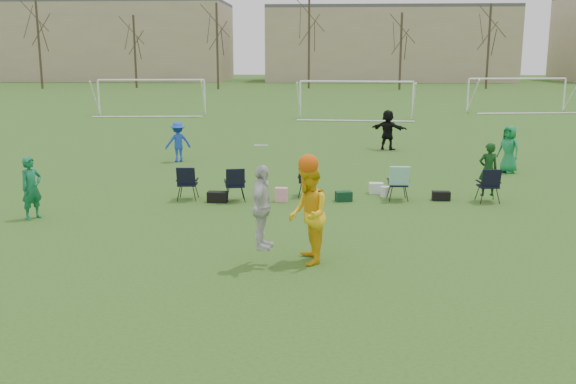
# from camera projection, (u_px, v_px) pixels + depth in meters

# --- Properties ---
(ground) EXTENTS (260.00, 260.00, 0.00)m
(ground) POSITION_uv_depth(u_px,v_px,m) (210.00, 299.00, 10.89)
(ground) COLOR #2B551A
(ground) RESTS_ON ground
(fielder_green_near) EXTENTS (0.62, 0.69, 1.59)m
(fielder_green_near) POSITION_uv_depth(u_px,v_px,m) (31.00, 188.00, 16.07)
(fielder_green_near) COLOR #126940
(fielder_green_near) RESTS_ON ground
(fielder_blue) EXTENTS (1.15, 0.97, 1.55)m
(fielder_blue) POSITION_uv_depth(u_px,v_px,m) (178.00, 142.00, 24.78)
(fielder_blue) COLOR blue
(fielder_blue) RESTS_ON ground
(fielder_green_far) EXTENTS (0.93, 0.96, 1.66)m
(fielder_green_far) POSITION_uv_depth(u_px,v_px,m) (509.00, 149.00, 22.43)
(fielder_green_far) COLOR #167E43
(fielder_green_far) RESTS_ON ground
(fielder_black) EXTENTS (1.67, 1.22, 1.75)m
(fielder_black) POSITION_uv_depth(u_px,v_px,m) (388.00, 130.00, 27.93)
(fielder_black) COLOR black
(fielder_black) RESTS_ON ground
(center_contest) EXTENTS (1.60, 1.30, 2.42)m
(center_contest) POSITION_uv_depth(u_px,v_px,m) (294.00, 211.00, 12.51)
(center_contest) COLOR silver
(center_contest) RESTS_ON ground
(sideline_setup) EXTENTS (9.15, 1.73, 1.67)m
(sideline_setup) POSITION_uv_depth(u_px,v_px,m) (346.00, 182.00, 18.27)
(sideline_setup) COLOR #103B14
(sideline_setup) RESTS_ON ground
(goal_left) EXTENTS (7.39, 0.76, 2.46)m
(goal_left) POSITION_uv_depth(u_px,v_px,m) (151.00, 87.00, 44.23)
(goal_left) COLOR white
(goal_left) RESTS_ON ground
(goal_mid) EXTENTS (7.40, 0.63, 2.46)m
(goal_mid) POSITION_uv_depth(u_px,v_px,m) (356.00, 89.00, 41.52)
(goal_mid) COLOR white
(goal_mid) RESTS_ON ground
(goal_right) EXTENTS (7.35, 1.14, 2.46)m
(goal_right) POSITION_uv_depth(u_px,v_px,m) (517.00, 85.00, 46.74)
(goal_right) COLOR white
(goal_right) RESTS_ON ground
(tree_line) EXTENTS (110.28, 3.28, 11.40)m
(tree_line) POSITION_uv_depth(u_px,v_px,m) (311.00, 47.00, 78.02)
(tree_line) COLOR #382B21
(tree_line) RESTS_ON ground
(building_row) EXTENTS (126.00, 16.00, 13.00)m
(building_row) POSITION_uv_depth(u_px,v_px,m) (354.00, 43.00, 103.02)
(building_row) COLOR tan
(building_row) RESTS_ON ground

